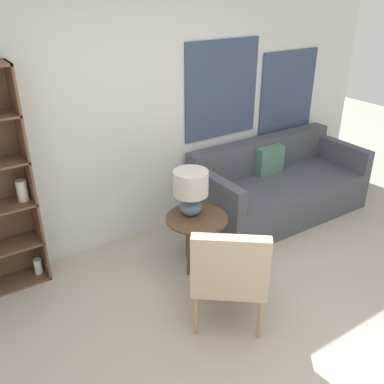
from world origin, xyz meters
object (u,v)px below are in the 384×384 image
Objects in this scene: armchair at (229,268)px; side_table at (197,222)px; table_lamp at (191,188)px; couch at (277,188)px.

armchair is 0.82m from side_table.
armchair is at bearing -105.64° from side_table.
side_table is 0.34m from table_lamp.
side_table is at bearing 74.36° from armchair.
side_table is at bearing -81.88° from table_lamp.
table_lamp is at bearing 98.12° from side_table.
couch is 3.49× the size of side_table.
armchair reaches higher than couch.
table_lamp is (-1.43, -0.30, 0.50)m from couch.
couch is (1.64, 1.18, -0.22)m from armchair.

